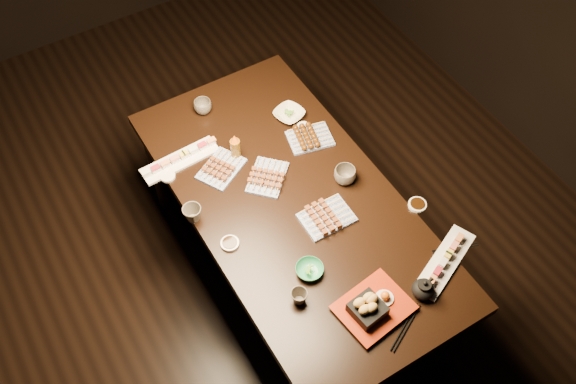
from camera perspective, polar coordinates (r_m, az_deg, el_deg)
The scene contains 23 objects.
ground at distance 3.61m, azimuth -3.10°, elevation -7.96°, with size 5.00×5.00×0.00m, color black.
dining_table at distance 3.29m, azimuth 0.45°, elevation -4.65°, with size 0.90×1.80×0.75m, color black.
sushi_platter_near at distance 2.86m, azimuth 13.81°, elevation -5.88°, with size 0.39×0.11×0.05m, color white, non-canonical shape.
sushi_platter_far at distance 3.15m, azimuth -9.62°, elevation 3.00°, with size 0.39×0.11×0.05m, color white, non-canonical shape.
yakitori_plate_center at distance 3.04m, azimuth -1.85°, elevation 1.54°, with size 0.22×0.16×0.06m, color #828EB6, non-canonical shape.
yakitori_plate_right at distance 2.90m, azimuth 3.48°, elevation -2.05°, with size 0.23×0.17×0.06m, color #828EB6, non-canonical shape.
yakitori_plate_left at distance 3.08m, azimuth -5.99°, elevation 2.30°, with size 0.22×0.16×0.06m, color #828EB6, non-canonical shape.
tsukune_plate at distance 3.19m, azimuth 1.97°, elevation 5.01°, with size 0.21×0.16×0.05m, color #828EB6, non-canonical shape.
edamame_bowl_green at distance 2.76m, azimuth 1.92°, elevation -6.96°, with size 0.12×0.12×0.04m, color #2D8957.
edamame_bowl_cream at distance 3.30m, azimuth 0.10°, elevation 6.92°, with size 0.15×0.15×0.04m, color beige.
tempura_tray at distance 2.68m, azimuth 7.71°, elevation -9.79°, with size 0.29×0.23×0.11m, color black, non-canonical shape.
teacup_near_left at distance 2.69m, azimuth 0.99°, elevation -9.30°, with size 0.07×0.07×0.07m, color #534B40.
teacup_mid_right at distance 3.03m, azimuth 5.08°, elevation 1.49°, with size 0.10×0.10×0.08m, color #534B40.
teacup_far_left at distance 2.92m, azimuth -8.49°, elevation -1.93°, with size 0.09×0.09×0.08m, color #534B40.
teacup_far_right at distance 3.34m, azimuth -7.58°, elevation 7.54°, with size 0.09×0.09×0.07m, color #534B40.
teapot at distance 2.75m, azimuth 11.95°, elevation -8.35°, with size 0.11×0.11×0.10m, color black, non-canonical shape.
condiment_bottle at distance 3.10m, azimuth -4.71°, elevation 4.08°, with size 0.05×0.05×0.15m, color brown.
sauce_dish_west at distance 2.86m, azimuth -5.19°, elevation -4.57°, with size 0.08×0.08×0.01m, color white.
sauce_dish_east at distance 3.26m, azimuth 1.39°, elevation 5.79°, with size 0.07×0.07×0.01m, color white.
sauce_dish_se at distance 3.02m, azimuth 11.42°, elevation -1.12°, with size 0.09×0.09×0.02m, color white.
sauce_dish_nw at distance 3.11m, azimuth -10.65°, elevation 1.39°, with size 0.07×0.07×0.01m, color white.
chopsticks_near at distance 2.70m, azimuth 10.40°, elevation -11.74°, with size 0.24×0.02×0.01m, color black, non-canonical shape.
chopsticks_se at distance 2.93m, azimuth 14.64°, elevation -4.86°, with size 0.21×0.02×0.01m, color black, non-canonical shape.
Camera 1 is at (-0.71, -1.55, 3.18)m, focal length 40.00 mm.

